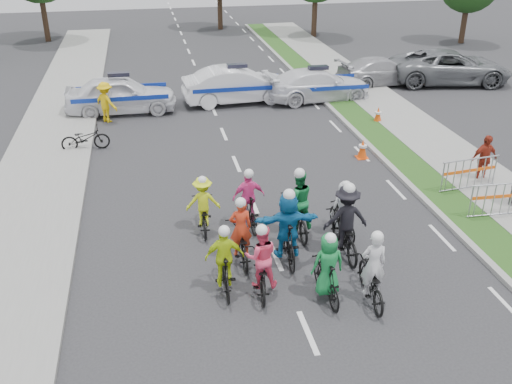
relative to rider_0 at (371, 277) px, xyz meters
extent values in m
plane|color=#28282B|center=(-1.68, -0.84, -0.60)|extent=(90.00, 90.00, 0.00)
cube|color=gray|center=(3.42, 4.16, -0.54)|extent=(0.20, 60.00, 0.12)
cube|color=#294E19|center=(4.12, 4.16, -0.55)|extent=(1.20, 60.00, 0.11)
cube|color=gray|center=(5.92, 4.16, -0.54)|extent=(2.40, 60.00, 0.13)
cube|color=gray|center=(-8.18, 4.16, -0.54)|extent=(3.00, 60.00, 0.13)
imported|color=black|center=(0.00, 0.01, -0.13)|extent=(0.77, 1.83, 0.94)
imported|color=silver|center=(0.00, -0.04, 0.36)|extent=(0.60, 0.42, 1.56)
sphere|color=white|center=(0.00, -0.09, 1.08)|extent=(0.27, 0.27, 0.27)
imported|color=black|center=(-0.96, 0.26, -0.10)|extent=(0.53, 1.67, 1.00)
imported|color=#18863D|center=(-0.96, 0.21, 0.32)|extent=(0.75, 0.50, 1.49)
sphere|color=white|center=(-0.96, 0.16, 1.01)|extent=(0.26, 0.26, 0.26)
imported|color=black|center=(-2.34, 0.81, -0.14)|extent=(0.82, 1.82, 0.92)
imported|color=#FC466E|center=(-2.34, 0.76, 0.35)|extent=(0.81, 0.67, 1.54)
sphere|color=white|center=(-2.34, 0.71, 1.06)|extent=(0.27, 0.27, 0.27)
imported|color=black|center=(-3.15, 0.99, -0.10)|extent=(0.53, 1.69, 1.00)
imported|color=#CCEB18|center=(-3.15, 0.94, 0.33)|extent=(0.90, 0.40, 1.51)
sphere|color=white|center=(-3.15, 0.89, 1.03)|extent=(0.26, 0.26, 0.26)
imported|color=black|center=(0.06, 1.98, -0.08)|extent=(0.74, 2.01, 1.04)
imported|color=black|center=(0.06, 1.93, 0.45)|extent=(1.14, 0.67, 1.74)
sphere|color=white|center=(0.06, 1.88, 1.28)|extent=(0.30, 0.30, 0.30)
imported|color=black|center=(-1.44, 1.97, -0.03)|extent=(0.62, 1.93, 1.15)
imported|color=#1771B3|center=(-1.44, 1.92, 0.44)|extent=(1.62, 0.58, 1.72)
sphere|color=white|center=(-1.44, 1.87, 1.26)|extent=(0.30, 0.30, 0.30)
imported|color=black|center=(-2.57, 2.18, -0.14)|extent=(0.62, 1.76, 0.92)
imported|color=red|center=(-2.57, 2.13, 0.35)|extent=(0.56, 0.37, 1.54)
sphere|color=white|center=(-2.57, 2.08, 1.06)|extent=(0.27, 0.27, 0.27)
imported|color=black|center=(0.32, 2.85, -0.13)|extent=(0.61, 1.61, 0.95)
imported|color=silver|center=(0.32, 2.80, 0.29)|extent=(0.74, 0.52, 1.42)
sphere|color=white|center=(0.32, 2.75, 0.93)|extent=(0.25, 0.25, 0.25)
imported|color=black|center=(-0.84, 3.22, -0.10)|extent=(0.68, 1.92, 1.01)
imported|color=#17833F|center=(-0.84, 3.17, 0.41)|extent=(0.82, 0.64, 1.67)
sphere|color=white|center=(-0.84, 3.12, 1.21)|extent=(0.29, 0.29, 0.29)
imported|color=black|center=(-2.07, 3.81, -0.09)|extent=(0.64, 1.73, 1.02)
imported|color=#FF46A4|center=(-2.07, 3.76, 0.34)|extent=(0.93, 0.46, 1.53)
sphere|color=white|center=(-2.07, 3.71, 1.05)|extent=(0.26, 0.26, 0.26)
imported|color=black|center=(-3.31, 3.86, -0.17)|extent=(0.66, 1.66, 0.86)
imported|color=#E7FF1A|center=(-3.31, 3.81, 0.29)|extent=(0.95, 0.58, 1.43)
sphere|color=white|center=(-3.31, 3.76, 0.94)|extent=(0.25, 0.25, 0.25)
imported|color=white|center=(-5.61, 14.72, 0.20)|extent=(4.72, 1.96, 1.60)
imported|color=white|center=(-0.45, 15.14, 0.20)|extent=(5.00, 2.01, 1.61)
imported|color=white|center=(3.23, 14.82, 0.11)|extent=(5.10, 2.47, 1.43)
imported|color=#A9A9AE|center=(7.18, 16.73, 0.07)|extent=(4.83, 2.44, 1.34)
imported|color=slate|center=(10.63, 16.27, 0.22)|extent=(6.35, 3.75, 1.65)
imported|color=#9B2E1C|center=(5.83, 5.17, 0.20)|extent=(0.98, 0.49, 1.60)
imported|color=#E5B90C|center=(-6.19, 13.59, 0.23)|extent=(1.21, 1.19, 1.67)
cube|color=#F24C0C|center=(2.79, 7.82, -0.59)|extent=(0.40, 0.40, 0.03)
cone|color=#F24C0C|center=(2.79, 7.82, -0.25)|extent=(0.36, 0.36, 0.70)
cylinder|color=silver|center=(2.79, 7.82, -0.15)|extent=(0.29, 0.29, 0.08)
cube|color=#F24C0C|center=(4.75, 11.21, -0.59)|extent=(0.40, 0.40, 0.03)
cone|color=#F24C0C|center=(4.75, 11.21, -0.25)|extent=(0.36, 0.36, 0.70)
cylinder|color=silver|center=(4.75, 11.21, -0.15)|extent=(0.29, 0.29, 0.08)
imported|color=black|center=(-6.86, 10.52, -0.15)|extent=(1.77, 0.75, 0.91)
cylinder|color=#382619|center=(7.32, 29.16, 1.02)|extent=(0.36, 0.36, 3.25)
cylinder|color=#382619|center=(16.32, 25.16, 0.77)|extent=(0.36, 0.36, 2.75)
cylinder|color=#382619|center=(-10.68, 31.16, 1.15)|extent=(0.36, 0.36, 3.50)
cylinder|color=#382619|center=(1.32, 33.16, 0.90)|extent=(0.36, 0.36, 3.00)
camera|label=1|loc=(-4.57, -9.79, 7.30)|focal=40.00mm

